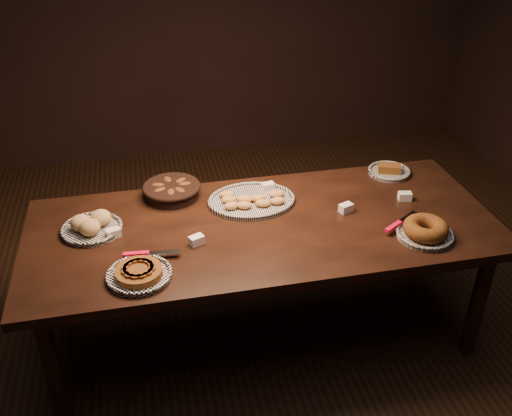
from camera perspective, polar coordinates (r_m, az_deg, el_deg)
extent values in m
plane|color=black|center=(3.39, 0.66, -12.30)|extent=(5.00, 5.00, 0.00)
cube|color=black|center=(2.94, 0.74, -2.02)|extent=(2.40, 1.00, 0.05)
cylinder|color=black|center=(2.88, -19.69, -14.81)|extent=(0.08, 0.08, 0.70)
cylinder|color=black|center=(3.27, 21.31, -8.77)|extent=(0.08, 0.08, 0.70)
cylinder|color=black|center=(3.45, -18.65, -5.80)|extent=(0.08, 0.08, 0.70)
cylinder|color=black|center=(3.78, 15.54, -1.68)|extent=(0.08, 0.08, 0.70)
torus|color=white|center=(2.61, -11.62, -6.46)|extent=(0.30, 0.30, 0.02)
cylinder|color=#522710|center=(2.60, -11.64, -6.30)|extent=(0.26, 0.26, 0.03)
cube|color=#623210|center=(2.60, -10.47, -5.59)|extent=(0.04, 0.07, 0.01)
cube|color=#623210|center=(2.62, -10.82, -5.29)|extent=(0.07, 0.07, 0.01)
cube|color=#623210|center=(2.63, -11.40, -5.15)|extent=(0.07, 0.04, 0.01)
cube|color=#623210|center=(2.64, -12.04, -5.22)|extent=(0.07, 0.04, 0.01)
cube|color=#623210|center=(2.62, -12.60, -5.47)|extent=(0.07, 0.07, 0.01)
cube|color=#623210|center=(2.60, -12.92, -5.83)|extent=(0.04, 0.07, 0.01)
cube|color=#623210|center=(2.58, -12.92, -6.23)|extent=(0.04, 0.07, 0.01)
cube|color=#623210|center=(2.56, -12.58, -6.54)|extent=(0.07, 0.07, 0.01)
cube|color=#623210|center=(2.55, -11.99, -6.69)|extent=(0.07, 0.04, 0.01)
cube|color=#623210|center=(2.54, -11.32, -6.62)|extent=(0.07, 0.04, 0.01)
cube|color=#623210|center=(2.56, -10.75, -6.36)|extent=(0.07, 0.07, 0.01)
cube|color=#623210|center=(2.58, -10.44, -5.98)|extent=(0.04, 0.07, 0.01)
cube|color=#ED0B3C|center=(2.72, -11.91, -4.52)|extent=(0.12, 0.03, 0.02)
cube|color=silver|center=(2.71, -9.16, -4.41)|extent=(0.15, 0.04, 0.00)
torus|color=black|center=(3.10, -0.45, 0.87)|extent=(0.38, 0.38, 0.02)
ellipsoid|color=#A77430|center=(3.02, -2.49, 0.23)|extent=(0.09, 0.06, 0.04)
ellipsoid|color=#A77430|center=(3.02, -1.18, 0.28)|extent=(0.09, 0.07, 0.04)
ellipsoid|color=#A77430|center=(3.04, 0.69, 0.49)|extent=(0.09, 0.07, 0.04)
ellipsoid|color=#A77430|center=(3.06, 2.17, 0.73)|extent=(0.08, 0.06, 0.04)
ellipsoid|color=#A77430|center=(3.08, -2.74, 0.86)|extent=(0.08, 0.05, 0.04)
ellipsoid|color=#A77430|center=(3.08, -1.12, 0.89)|extent=(0.09, 0.07, 0.04)
ellipsoid|color=#A77430|center=(3.09, 0.19, 1.02)|extent=(0.09, 0.06, 0.04)
ellipsoid|color=#A77430|center=(3.12, 2.10, 1.40)|extent=(0.08, 0.05, 0.04)
ellipsoid|color=#A77430|center=(3.12, -2.93, 1.37)|extent=(0.09, 0.06, 0.04)
torus|color=black|center=(2.94, 16.53, -2.45)|extent=(0.28, 0.28, 0.02)
torus|color=brown|center=(2.92, 16.62, -1.95)|extent=(0.28, 0.28, 0.08)
cube|color=#ED0B3C|center=(2.93, 13.58, -1.80)|extent=(0.11, 0.08, 0.02)
cube|color=silver|center=(3.03, 14.92, -0.91)|extent=(0.14, 0.11, 0.00)
cylinder|color=black|center=(3.18, -8.42, 1.72)|extent=(0.37, 0.37, 0.07)
torus|color=black|center=(3.17, -8.45, 2.10)|extent=(0.32, 0.32, 0.03)
ellipsoid|color=#381B0B|center=(3.17, -7.13, 2.22)|extent=(0.10, 0.06, 0.04)
ellipsoid|color=#381B0B|center=(3.21, -7.52, 2.56)|extent=(0.11, 0.10, 0.04)
ellipsoid|color=#381B0B|center=(3.23, -8.81, 2.63)|extent=(0.07, 0.10, 0.04)
ellipsoid|color=#381B0B|center=(3.18, -9.74, 2.08)|extent=(0.11, 0.08, 0.04)
ellipsoid|color=#381B0B|center=(3.13, -9.55, 1.60)|extent=(0.11, 0.09, 0.04)
ellipsoid|color=#381B0B|center=(3.10, -8.48, 1.38)|extent=(0.06, 0.10, 0.04)
ellipsoid|color=#381B0B|center=(3.12, -7.60, 1.59)|extent=(0.10, 0.11, 0.04)
torus|color=white|center=(2.98, -16.11, -1.91)|extent=(0.30, 0.30, 0.02)
ellipsoid|color=tan|center=(2.97, -17.12, -1.43)|extent=(0.10, 0.10, 0.08)
ellipsoid|color=tan|center=(2.98, -15.25, -0.94)|extent=(0.10, 0.10, 0.08)
ellipsoid|color=tan|center=(2.92, -16.29, -1.87)|extent=(0.10, 0.10, 0.08)
torus|color=black|center=(3.48, 13.18, 3.66)|extent=(0.25, 0.25, 0.02)
cube|color=#522710|center=(3.48, 13.21, 3.88)|extent=(0.15, 0.11, 0.05)
cube|color=white|center=(2.78, -5.97, -3.22)|extent=(0.08, 0.07, 0.04)
cube|color=white|center=(3.21, 1.20, 2.14)|extent=(0.08, 0.06, 0.04)
cube|color=white|center=(3.05, 8.98, 0.01)|extent=(0.08, 0.07, 0.04)
cube|color=white|center=(2.90, -14.09, -2.44)|extent=(0.08, 0.07, 0.04)
cube|color=white|center=(3.23, 14.66, 1.14)|extent=(0.08, 0.06, 0.04)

